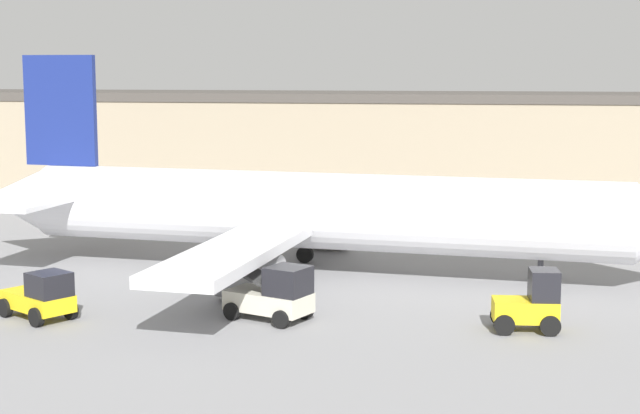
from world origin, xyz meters
name	(u,v)px	position (x,y,z in m)	size (l,w,h in m)	color
ground_plane	(320,274)	(0.00, 0.00, 0.00)	(400.00, 400.00, 0.00)	gray
terminal_building	(247,142)	(-11.46, 31.69, 4.22)	(89.73, 10.43, 8.43)	gray
airplane	(303,211)	(-0.92, 0.10, 3.21)	(38.28, 30.36, 11.16)	white
ground_crew_worker	(535,286)	(10.53, -5.41, 0.96)	(0.40, 0.40, 1.81)	#1E2338
baggage_tug	(531,304)	(10.16, -9.40, 1.12)	(2.77, 2.00, 2.52)	yellow
belt_loader_truck	(274,294)	(-0.38, -9.50, 1.12)	(3.97, 3.13, 2.37)	beige
pushback_tug	(41,296)	(-10.08, -10.93, 0.99)	(3.74, 3.32, 2.11)	yellow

